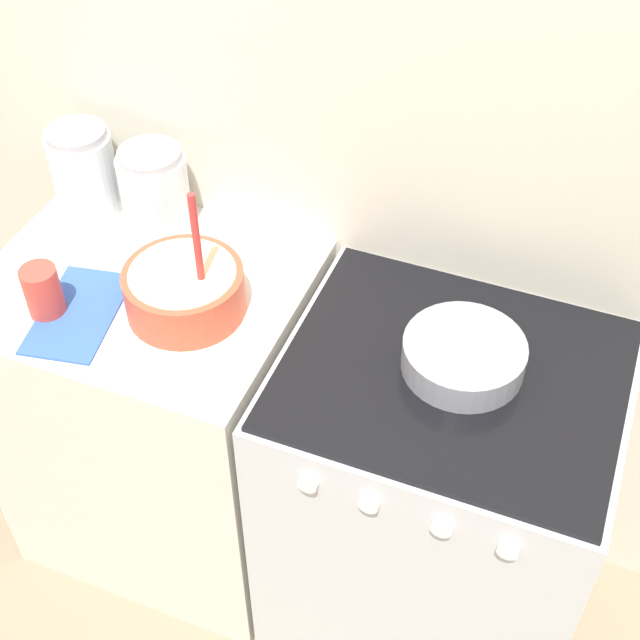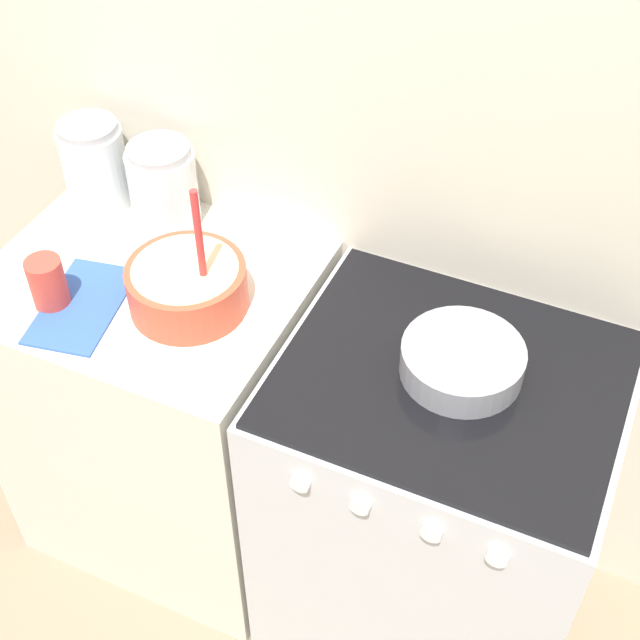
% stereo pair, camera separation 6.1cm
% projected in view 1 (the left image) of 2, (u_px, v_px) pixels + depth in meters
% --- Properties ---
extents(wall_back, '(4.45, 0.05, 2.40)m').
position_uv_depth(wall_back, '(342.00, 135.00, 1.92)').
color(wall_back, beige).
rests_on(wall_back, ground_plane).
extents(countertop_cabinet, '(0.72, 0.60, 0.92)m').
position_uv_depth(countertop_cabinet, '(165.00, 414.00, 2.32)').
color(countertop_cabinet, silver).
rests_on(countertop_cabinet, ground_plane).
extents(stove, '(0.71, 0.62, 0.92)m').
position_uv_depth(stove, '(434.00, 502.00, 2.12)').
color(stove, silver).
rests_on(stove, ground_plane).
extents(mixing_bowl, '(0.26, 0.26, 0.32)m').
position_uv_depth(mixing_bowl, '(184.00, 288.00, 1.89)').
color(mixing_bowl, '#D84C33').
rests_on(mixing_bowl, countertop_cabinet).
extents(baking_pan, '(0.25, 0.25, 0.07)m').
position_uv_depth(baking_pan, '(464.00, 355.00, 1.79)').
color(baking_pan, gray).
rests_on(baking_pan, stove).
extents(storage_jar_left, '(0.16, 0.16, 0.22)m').
position_uv_depth(storage_jar_left, '(85.00, 176.00, 2.12)').
color(storage_jar_left, silver).
rests_on(storage_jar_left, countertop_cabinet).
extents(storage_jar_middle, '(0.16, 0.16, 0.21)m').
position_uv_depth(storage_jar_middle, '(156.00, 195.00, 2.08)').
color(storage_jar_middle, silver).
rests_on(storage_jar_middle, countertop_cabinet).
extents(tin_can, '(0.08, 0.08, 0.12)m').
position_uv_depth(tin_can, '(43.00, 292.00, 1.88)').
color(tin_can, '#CC3F33').
rests_on(tin_can, countertop_cabinet).
extents(recipe_page, '(0.21, 0.30, 0.01)m').
position_uv_depth(recipe_page, '(78.00, 313.00, 1.92)').
color(recipe_page, '#3359B2').
rests_on(recipe_page, countertop_cabinet).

